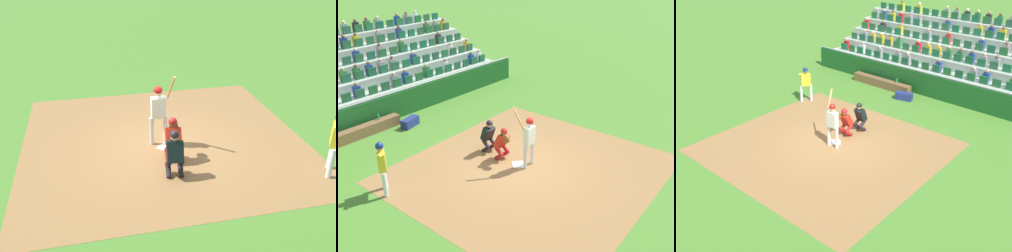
% 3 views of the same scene
% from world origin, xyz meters
% --- Properties ---
extents(ground_plane, '(160.00, 160.00, 0.00)m').
position_xyz_m(ground_plane, '(0.00, 0.00, 0.00)').
color(ground_plane, '#467929').
extents(infield_dirt_patch, '(8.59, 8.05, 0.01)m').
position_xyz_m(infield_dirt_patch, '(0.00, 0.50, 0.00)').
color(infield_dirt_patch, olive).
rests_on(infield_dirt_patch, ground_plane).
extents(home_plate_marker, '(0.62, 0.62, 0.02)m').
position_xyz_m(home_plate_marker, '(0.00, 0.00, 0.02)').
color(home_plate_marker, white).
rests_on(home_plate_marker, infield_dirt_patch).
extents(batter_at_plate, '(0.70, 0.55, 2.23)m').
position_xyz_m(batter_at_plate, '(-0.16, 0.30, 1.14)').
color(batter_at_plate, silver).
rests_on(batter_at_plate, ground_plane).
extents(catcher_crouching, '(0.47, 0.71, 1.27)m').
position_xyz_m(catcher_crouching, '(0.07, -0.69, 0.71)').
color(catcher_crouching, '#A8191A').
rests_on(catcher_crouching, ground_plane).
extents(home_plate_umpire, '(0.49, 0.49, 1.30)m').
position_xyz_m(home_plate_umpire, '(-0.06, -1.46, 0.71)').
color(home_plate_umpire, black).
rests_on(home_plate_umpire, ground_plane).
extents(dugout_wall, '(14.85, 0.24, 1.23)m').
position_xyz_m(dugout_wall, '(0.00, -6.75, 0.59)').
color(dugout_wall, '#184E1F').
rests_on(dugout_wall, ground_plane).
extents(dugout_bench, '(3.58, 0.40, 0.44)m').
position_xyz_m(dugout_bench, '(2.40, -6.20, 0.22)').
color(dugout_bench, brown).
rests_on(dugout_bench, ground_plane).
extents(water_bottle_on_bench, '(0.07, 0.07, 0.22)m').
position_xyz_m(water_bottle_on_bench, '(1.45, -6.27, 0.55)').
color(water_bottle_on_bench, green).
rests_on(water_bottle_on_bench, dugout_bench).
extents(equipment_duffel_bag, '(0.90, 0.57, 0.37)m').
position_xyz_m(equipment_duffel_bag, '(0.47, -5.53, 0.19)').
color(equipment_duffel_bag, navy).
rests_on(equipment_duffel_bag, ground_plane).
extents(on_deck_batter, '(0.46, 0.59, 1.74)m').
position_xyz_m(on_deck_batter, '(3.95, -2.12, 1.06)').
color(on_deck_batter, silver).
rests_on(on_deck_batter, ground_plane).
extents(bleacher_stand, '(16.53, 5.24, 3.35)m').
position_xyz_m(bleacher_stand, '(0.01, -11.85, 1.00)').
color(bleacher_stand, '#9CA69A').
rests_on(bleacher_stand, ground_plane).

